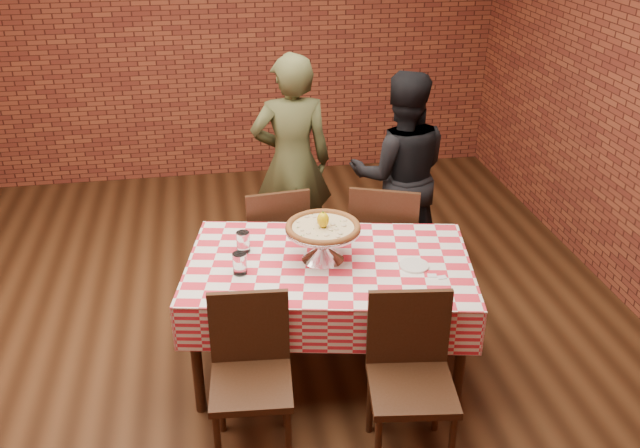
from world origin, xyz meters
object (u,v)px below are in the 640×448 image
at_px(pizza_stand, 323,244).
at_px(condiment_caddy, 338,226).
at_px(chair_near_right, 412,388).
at_px(water_glass_right, 243,242).
at_px(diner_olive, 292,163).
at_px(diner_black, 400,175).
at_px(table, 329,317).
at_px(water_glass_left, 240,264).
at_px(chair_far_left, 273,241).
at_px(chair_near_left, 251,386).
at_px(pizza, 323,228).
at_px(chair_far_right, 385,240).

height_order(pizza_stand, condiment_caddy, pizza_stand).
bearing_deg(chair_near_right, condiment_caddy, 106.42).
distance_m(pizza_stand, water_glass_right, 0.48).
height_order(condiment_caddy, diner_olive, diner_olive).
relative_size(condiment_caddy, diner_olive, 0.08).
bearing_deg(diner_black, chair_near_right, 85.59).
bearing_deg(pizza_stand, diner_black, 54.91).
relative_size(table, water_glass_left, 12.81).
height_order(water_glass_left, diner_black, diner_black).
distance_m(chair_far_left, diner_olive, 0.66).
xyz_separation_m(water_glass_right, chair_far_left, (0.24, 0.66, -0.37)).
relative_size(condiment_caddy, chair_far_left, 0.15).
bearing_deg(table, chair_near_left, -129.18).
xyz_separation_m(pizza, diner_black, (0.77, 1.09, -0.19)).
bearing_deg(chair_near_left, chair_near_right, -6.82).
bearing_deg(diner_black, pizza, 64.00).
bearing_deg(chair_near_left, water_glass_left, 94.52).
xyz_separation_m(pizza_stand, chair_near_right, (0.31, -0.82, -0.40)).
height_order(water_glass_right, chair_far_left, chair_far_left).
height_order(water_glass_left, chair_far_left, chair_far_left).
height_order(table, chair_near_right, chair_near_right).
bearing_deg(condiment_caddy, water_glass_right, -177.03).
bearing_deg(chair_far_left, water_glass_left, 67.35).
xyz_separation_m(pizza, water_glass_left, (-0.48, -0.08, -0.14)).
bearing_deg(chair_near_right, pizza_stand, 117.95).
bearing_deg(chair_near_right, water_glass_right, 134.80).
relative_size(table, chair_near_left, 1.81).
height_order(chair_near_left, chair_far_right, chair_far_right).
distance_m(water_glass_right, diner_olive, 1.25).
distance_m(water_glass_right, chair_far_right, 1.18).
bearing_deg(diner_black, table, 65.93).
relative_size(pizza, diner_black, 0.28).
relative_size(water_glass_left, condiment_caddy, 0.93).
bearing_deg(pizza, pizza_stand, 0.00).
bearing_deg(chair_near_left, table, 55.43).
bearing_deg(pizza_stand, water_glass_left, -170.31).
relative_size(chair_near_right, chair_far_left, 1.00).
height_order(water_glass_right, chair_near_left, chair_near_left).
relative_size(pizza, chair_near_left, 0.48).
relative_size(water_glass_right, diner_black, 0.08).
xyz_separation_m(water_glass_left, diner_black, (1.25, 1.17, -0.05)).
bearing_deg(water_glass_right, diner_black, 37.39).
relative_size(pizza, diner_olive, 0.26).
xyz_separation_m(condiment_caddy, chair_far_right, (0.42, 0.41, -0.36)).
xyz_separation_m(water_glass_right, diner_black, (1.21, 0.93, -0.05)).
height_order(pizza_stand, pizza, pizza).
bearing_deg(diner_black, chair_near_left, 63.68).
relative_size(water_glass_left, chair_far_right, 0.13).
height_order(water_glass_left, chair_far_right, chair_far_right).
distance_m(water_glass_left, condiment_caddy, 0.71).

